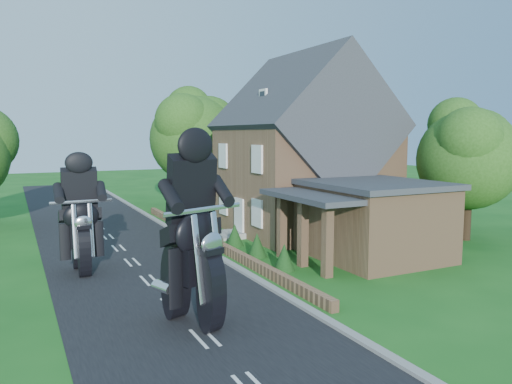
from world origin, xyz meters
name	(u,v)px	position (x,y,z in m)	size (l,w,h in m)	color
ground	(149,281)	(0.00, 0.00, 0.00)	(120.00, 120.00, 0.00)	#175418
road	(149,280)	(0.00, 0.00, 0.01)	(7.00, 80.00, 0.02)	black
kerb	(237,268)	(3.65, 0.00, 0.06)	(0.30, 80.00, 0.12)	gray
garden_wall	(209,240)	(4.30, 5.00, 0.20)	(0.30, 22.00, 0.40)	#996F4E
house	(304,155)	(10.49, 6.00, 4.34)	(9.54, 8.64, 10.24)	#996F4E
annex	(371,219)	(9.87, -0.80, 1.77)	(7.05, 5.94, 3.44)	#996F4E
tree_annex_side	(472,150)	(17.13, 0.10, 4.69)	(5.64, 5.20, 7.48)	black
tree_house_right	(362,139)	(16.65, 8.62, 5.19)	(6.51, 6.00, 8.40)	black
tree_behind_house	(276,125)	(14.18, 16.14, 6.23)	(7.81, 7.20, 10.08)	black
tree_behind_left	(198,131)	(8.16, 17.13, 5.73)	(6.94, 6.40, 9.16)	black
shrub_a	(284,257)	(5.30, -1.00, 0.55)	(0.90, 0.90, 1.10)	black
shrub_b	(257,245)	(5.30, 1.50, 0.55)	(0.90, 0.90, 1.10)	black
shrub_c	(235,235)	(5.30, 4.00, 0.55)	(0.90, 0.90, 1.10)	black
shrub_d	(200,220)	(5.30, 9.00, 0.55)	(0.90, 0.90, 1.10)	black
shrub_e	(187,214)	(5.30, 11.50, 0.55)	(0.90, 0.90, 1.10)	black
shrub_f	(175,208)	(5.30, 14.00, 0.55)	(0.90, 0.90, 1.10)	black
motorcycle_lead	(193,297)	(0.03, -4.98, 0.85)	(0.46, 1.83, 1.71)	black
motorcycle_follow	(82,255)	(-2.14, 2.19, 0.72)	(0.39, 1.56, 1.45)	black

